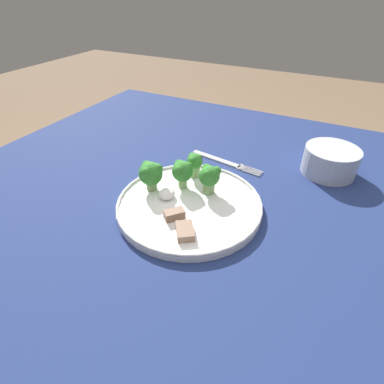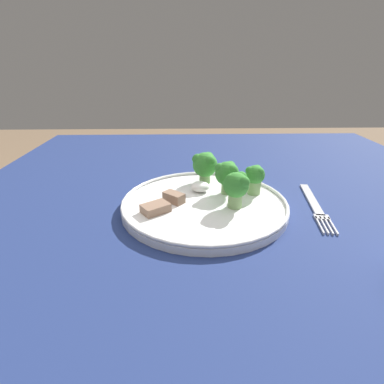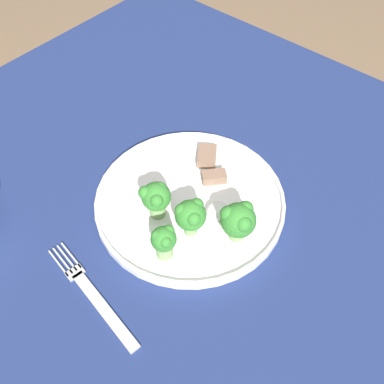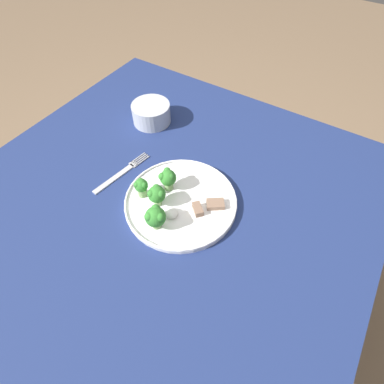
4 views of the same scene
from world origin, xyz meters
TOP-DOWN VIEW (x-y plane):
  - ground_plane at (0.00, 0.00)m, footprint 8.00×8.00m
  - table at (0.00, 0.00)m, footprint 1.06×1.11m
  - dinner_plate at (0.05, 0.03)m, footprint 0.29×0.29m
  - fork at (-0.15, 0.03)m, footprint 0.05×0.19m
  - cream_bowl at (-0.22, 0.26)m, footprint 0.12×0.12m
  - broccoli_floret_near_rim_left at (-0.00, 0.05)m, footprint 0.04×0.04m
  - broccoli_floret_center_left at (-0.04, -0.01)m, footprint 0.04×0.04m
  - broccoli_floret_back_left at (0.04, -0.06)m, footprint 0.05×0.05m
  - broccoli_floret_front_left at (0.01, -0.01)m, footprint 0.05×0.04m
  - meat_slice_front_slice at (0.13, 0.06)m, footprint 0.05×0.05m
  - meat_slice_middle_slice at (0.10, 0.03)m, footprint 0.04×0.04m
  - sauce_dollop at (0.06, -0.02)m, footprint 0.04×0.03m

SIDE VIEW (x-z plane):
  - ground_plane at x=0.00m, z-range 0.00..0.00m
  - table at x=0.00m, z-range 0.26..0.96m
  - fork at x=-0.15m, z-range 0.70..0.71m
  - dinner_plate at x=0.05m, z-range 0.70..0.72m
  - meat_slice_front_slice at x=0.13m, z-range 0.71..0.73m
  - meat_slice_middle_slice at x=0.10m, z-range 0.71..0.73m
  - sauce_dollop at x=0.06m, z-range 0.71..0.73m
  - cream_bowl at x=-0.22m, z-range 0.70..0.76m
  - broccoli_floret_center_left at x=-0.04m, z-range 0.72..0.78m
  - broccoli_floret_near_rim_left at x=0.00m, z-range 0.72..0.78m
  - broccoli_floret_back_left at x=0.04m, z-range 0.72..0.78m
  - broccoli_floret_front_left at x=0.01m, z-range 0.72..0.78m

